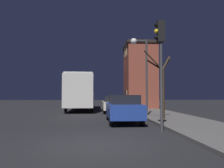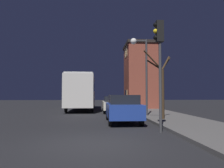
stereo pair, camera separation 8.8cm
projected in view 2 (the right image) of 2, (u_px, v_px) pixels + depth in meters
The scene contains 8 objects.
ground_plane at pixel (94, 144), 6.91m from camera, with size 120.00×120.00×0.00m, color black.
brick_building at pixel (140, 75), 24.38m from camera, with size 3.40×4.41×7.12m.
streetlamp at pixel (141, 61), 15.19m from camera, with size 1.19×0.43×5.37m.
traffic_light at pixel (159, 52), 9.12m from camera, with size 0.43×0.24×4.68m.
bare_tree at pixel (162, 87), 12.95m from camera, with size 1.95×1.11×3.98m.
bus at pixel (82, 90), 22.55m from camera, with size 2.54×9.83×3.47m.
car_near_lane at pixel (123, 108), 12.26m from camera, with size 1.75×4.17×1.55m.
car_mid_lane at pixel (113, 104), 19.55m from camera, with size 1.87×4.70×1.43m.
Camera 2 is at (0.09, -7.02, 1.56)m, focal length 35.00 mm.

